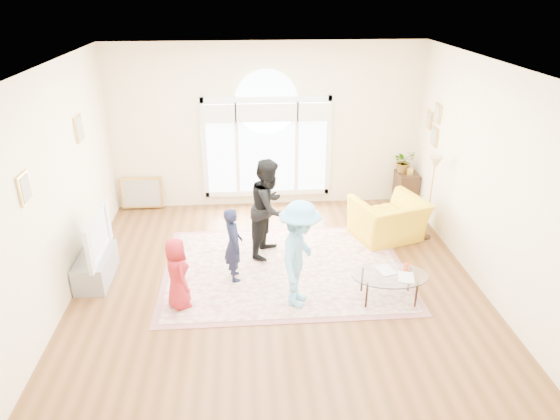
{
  "coord_description": "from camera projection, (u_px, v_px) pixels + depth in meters",
  "views": [
    {
      "loc": [
        -0.44,
        -6.41,
        4.17
      ],
      "look_at": [
        0.06,
        0.3,
        1.07
      ],
      "focal_mm": 32.0,
      "sensor_mm": 36.0,
      "label": 1
    }
  ],
  "objects": [
    {
      "name": "ground",
      "position": [
        278.0,
        282.0,
        7.58
      ],
      "size": [
        6.0,
        6.0,
        0.0
      ],
      "primitive_type": "plane",
      "color": "brown",
      "rests_on": "ground"
    },
    {
      "name": "room_shell",
      "position": [
        267.0,
        131.0,
        9.49
      ],
      "size": [
        6.0,
        6.0,
        6.0
      ],
      "color": "#FAEAC1",
      "rests_on": "ground"
    },
    {
      "name": "area_rug",
      "position": [
        285.0,
        269.0,
        7.92
      ],
      "size": [
        3.6,
        2.6,
        0.02
      ],
      "primitive_type": "cube",
      "color": "beige",
      "rests_on": "ground"
    },
    {
      "name": "rug_border",
      "position": [
        285.0,
        269.0,
        7.92
      ],
      "size": [
        3.8,
        2.8,
        0.01
      ],
      "primitive_type": "cube",
      "color": "#995F5E",
      "rests_on": "ground"
    },
    {
      "name": "tv_console",
      "position": [
        96.0,
        267.0,
        7.58
      ],
      "size": [
        0.45,
        1.0,
        0.42
      ],
      "primitive_type": "cube",
      "color": "gray",
      "rests_on": "ground"
    },
    {
      "name": "television",
      "position": [
        91.0,
        235.0,
        7.35
      ],
      "size": [
        0.18,
        1.17,
        0.68
      ],
      "color": "black",
      "rests_on": "tv_console"
    },
    {
      "name": "coffee_table",
      "position": [
        390.0,
        276.0,
        7.0
      ],
      "size": [
        1.13,
        0.76,
        0.54
      ],
      "rotation": [
        0.0,
        0.0,
        -0.06
      ],
      "color": "silver",
      "rests_on": "ground"
    },
    {
      "name": "armchair",
      "position": [
        388.0,
        219.0,
        8.73
      ],
      "size": [
        1.4,
        1.3,
        0.74
      ],
      "primitive_type": "imported",
      "rotation": [
        0.0,
        0.0,
        3.46
      ],
      "color": "yellow",
      "rests_on": "ground"
    },
    {
      "name": "side_cabinet",
      "position": [
        406.0,
        189.0,
        10.04
      ],
      "size": [
        0.4,
        0.5,
        0.7
      ],
      "primitive_type": "cube",
      "color": "black",
      "rests_on": "ground"
    },
    {
      "name": "floor_lamp",
      "position": [
        434.0,
        170.0,
        8.39
      ],
      "size": [
        0.32,
        0.32,
        1.51
      ],
      "color": "black",
      "rests_on": "ground"
    },
    {
      "name": "plant_pedestal",
      "position": [
        401.0,
        188.0,
        10.1
      ],
      "size": [
        0.2,
        0.2,
        0.7
      ],
      "primitive_type": "cylinder",
      "color": "white",
      "rests_on": "ground"
    },
    {
      "name": "potted_plant",
      "position": [
        404.0,
        161.0,
        9.85
      ],
      "size": [
        0.5,
        0.47,
        0.46
      ],
      "primitive_type": "imported",
      "rotation": [
        0.0,
        0.0,
        0.31
      ],
      "color": "#33722D",
      "rests_on": "plant_pedestal"
    },
    {
      "name": "leaning_picture",
      "position": [
        144.0,
        209.0,
        10.04
      ],
      "size": [
        0.8,
        0.14,
        0.62
      ],
      "primitive_type": "cube",
      "rotation": [
        -0.14,
        0.0,
        0.0
      ],
      "color": "tan",
      "rests_on": "ground"
    },
    {
      "name": "child_red",
      "position": [
        177.0,
        273.0,
        6.8
      ],
      "size": [
        0.51,
        0.6,
        1.04
      ],
      "primitive_type": "imported",
      "rotation": [
        0.0,
        0.0,
        1.98
      ],
      "color": "maroon",
      "rests_on": "area_rug"
    },
    {
      "name": "child_navy",
      "position": [
        233.0,
        244.0,
        7.43
      ],
      "size": [
        0.35,
        0.47,
        1.16
      ],
      "primitive_type": "imported",
      "rotation": [
        0.0,
        0.0,
        1.76
      ],
      "color": "#151A33",
      "rests_on": "area_rug"
    },
    {
      "name": "child_black",
      "position": [
        269.0,
        208.0,
        8.05
      ],
      "size": [
        0.88,
        0.98,
        1.64
      ],
      "primitive_type": "imported",
      "rotation": [
        0.0,
        0.0,
        1.16
      ],
      "color": "black",
      "rests_on": "area_rug"
    },
    {
      "name": "child_blue",
      "position": [
        299.0,
        255.0,
        6.76
      ],
      "size": [
        0.87,
        1.14,
        1.55
      ],
      "primitive_type": "imported",
      "rotation": [
        0.0,
        0.0,
        1.23
      ],
      "color": "#6ABAED",
      "rests_on": "area_rug"
    }
  ]
}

